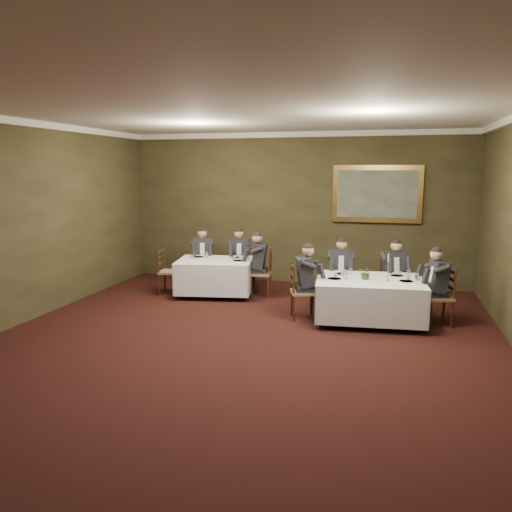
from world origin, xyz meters
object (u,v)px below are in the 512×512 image
at_px(chair_sec_endleft, 170,281).
at_px(painting, 377,194).
at_px(chair_main_endleft, 302,303).
at_px(diner_sec_backright, 239,265).
at_px(chair_main_backright, 392,294).
at_px(chair_sec_backleft, 203,274).
at_px(table_main, 369,297).
at_px(chair_sec_endright, 261,283).
at_px(table_second, 215,274).
at_px(diner_main_endleft, 303,290).
at_px(chair_main_endright, 438,309).
at_px(candlestick, 388,270).
at_px(chair_main_backleft, 340,292).
at_px(diner_sec_backleft, 203,264).
at_px(diner_main_endright, 438,296).
at_px(diner_sec_endright, 261,272).
at_px(centerpiece, 366,272).
at_px(diner_main_backright, 393,282).
at_px(chair_sec_backright, 239,275).
at_px(diner_main_backleft, 341,281).

bearing_deg(chair_sec_endleft, painting, 105.52).
distance_m(chair_main_endleft, diner_sec_backright, 2.75).
relative_size(chair_main_backright, chair_sec_backleft, 1.00).
xyz_separation_m(table_main, chair_sec_endright, (-2.27, 1.26, -0.17)).
height_order(table_second, diner_main_endleft, diner_main_endleft).
xyz_separation_m(chair_main_endright, candlestick, (-0.87, -0.15, 0.66)).
height_order(chair_main_backleft, diner_sec_backleft, diner_sec_backleft).
distance_m(diner_main_endright, candlestick, 0.97).
distance_m(diner_sec_endright, centerpiece, 2.60).
distance_m(chair_main_backleft, chair_sec_backleft, 3.35).
distance_m(diner_sec_backleft, chair_sec_endright, 1.64).
bearing_deg(diner_sec_backright, diner_main_backright, 148.44).
relative_size(chair_main_backright, diner_sec_backright, 0.74).
distance_m(chair_main_backright, chair_sec_backright, 3.52).
relative_size(table_second, chair_sec_backleft, 1.75).
xyz_separation_m(chair_main_endleft, diner_sec_backright, (-1.80, 2.06, 0.23)).
height_order(diner_main_backright, diner_main_endright, same).
bearing_deg(chair_main_backleft, painting, -113.24).
distance_m(chair_sec_endleft, candlestick, 4.68).
distance_m(chair_main_backright, diner_main_backright, 0.23).
bearing_deg(table_main, chair_sec_backleft, 154.44).
bearing_deg(chair_main_endleft, diner_main_backright, 107.47).
bearing_deg(chair_main_endleft, diner_sec_backleft, -143.36).
bearing_deg(chair_sec_backleft, table_main, 136.27).
relative_size(table_main, painting, 1.01).
xyz_separation_m(chair_sec_backright, centerpiece, (2.91, -2.00, 0.61)).
bearing_deg(chair_main_endright, diner_sec_backleft, 56.29).
xyz_separation_m(diner_main_backleft, diner_sec_backright, (-2.39, 1.06, 0.00)).
distance_m(table_second, diner_sec_backleft, 0.90).
relative_size(diner_main_endleft, chair_sec_backright, 1.35).
height_order(diner_sec_endright, candlestick, diner_sec_endright).
bearing_deg(diner_sec_backright, chair_sec_backright, -90.00).
bearing_deg(chair_main_backleft, candlestick, 127.54).
bearing_deg(table_main, chair_main_endleft, -174.60).
height_order(table_second, diner_sec_backleft, diner_sec_backleft).
height_order(chair_main_endright, painting, painting).
xyz_separation_m(table_main, diner_sec_endright, (-2.29, 1.26, 0.06)).
xyz_separation_m(chair_sec_backleft, painting, (3.81, 0.91, 1.83)).
bearing_deg(chair_main_endleft, painting, 140.36).
bearing_deg(chair_sec_endright, table_main, -126.26).
height_order(chair_main_backright, diner_main_endright, diner_main_endright).
xyz_separation_m(table_second, centerpiece, (3.19, -1.13, 0.44)).
distance_m(chair_main_backleft, diner_main_endright, 1.93).
relative_size(diner_main_endleft, chair_sec_endright, 1.35).
xyz_separation_m(diner_main_backright, painting, (-0.41, 1.74, 1.60)).
bearing_deg(diner_main_endright, chair_main_endleft, 80.51).
xyz_separation_m(chair_main_backright, chair_sec_endleft, (-4.64, -0.06, 0.00)).
relative_size(diner_main_endright, diner_sec_endright, 1.00).
bearing_deg(diner_sec_endright, diner_sec_backleft, 62.81).
bearing_deg(chair_main_backright, diner_main_backleft, -13.20).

